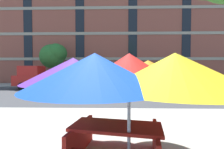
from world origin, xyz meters
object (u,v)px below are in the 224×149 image
at_px(picnic_table, 116,139).
at_px(sedan_black, 102,79).
at_px(pickup_red, 41,78).
at_px(patio_umbrella, 129,70).
at_px(street_tree_left, 55,55).
at_px(sedan_red, 162,79).

bearing_deg(picnic_table, sedan_black, 96.11).
bearing_deg(pickup_red, patio_umbrella, -59.53).
distance_m(pickup_red, street_tree_left, 4.09).
height_order(pickup_red, street_tree_left, street_tree_left).
height_order(pickup_red, sedan_black, pickup_red).
bearing_deg(street_tree_left, pickup_red, -92.47).
bearing_deg(sedan_red, sedan_black, 180.00).
height_order(sedan_black, patio_umbrella, patio_umbrella).
relative_size(sedan_red, patio_umbrella, 1.17).
bearing_deg(street_tree_left, picnic_table, -65.44).
relative_size(sedan_red, picnic_table, 2.15).
xyz_separation_m(sedan_black, street_tree_left, (-5.79, 3.21, 2.60)).
relative_size(pickup_red, picnic_table, 2.50).
distance_m(sedan_black, street_tree_left, 7.11).
distance_m(pickup_red, sedan_black, 5.92).
bearing_deg(sedan_red, pickup_red, 180.00).
distance_m(pickup_red, sedan_red, 11.56).
xyz_separation_m(sedan_red, picnic_table, (-4.31, -12.34, -0.46)).
bearing_deg(sedan_black, sedan_red, 0.00).
height_order(street_tree_left, patio_umbrella, street_tree_left).
bearing_deg(picnic_table, sedan_red, 70.75).
relative_size(pickup_red, patio_umbrella, 1.36).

